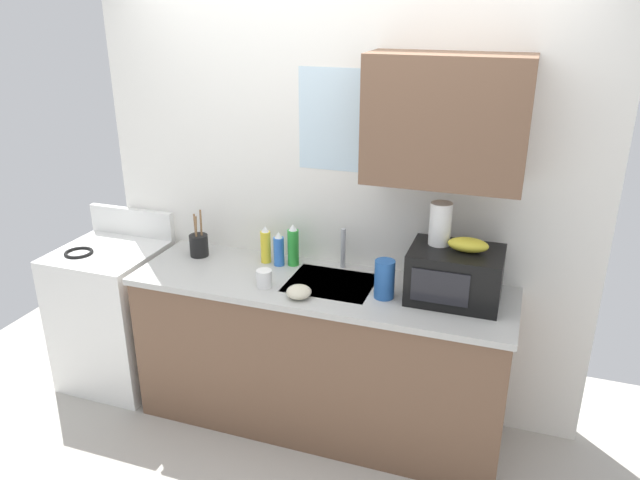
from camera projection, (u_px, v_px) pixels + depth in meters
kitchen_wall_assembly at (356, 189)px, 3.38m from camera, size 2.85×0.42×2.50m
counter_unit at (320, 353)px, 3.47m from camera, size 2.08×0.63×0.90m
sink_faucet at (343, 248)px, 3.46m from camera, size 0.03×0.03×0.23m
stove_range at (115, 314)px, 3.90m from camera, size 0.60×0.60×1.08m
microwave at (455, 275)px, 3.08m from camera, size 0.46×0.35×0.27m
banana_bunch at (468, 245)px, 3.01m from camera, size 0.20×0.11×0.07m
paper_towel_roll at (440, 224)px, 3.07m from camera, size 0.11×0.11×0.22m
dish_soap_bottle_green at (293, 246)px, 3.49m from camera, size 0.06×0.06×0.25m
dish_soap_bottle_blue at (279, 250)px, 3.50m from camera, size 0.06×0.06×0.20m
dish_soap_bottle_yellow at (266, 245)px, 3.53m from camera, size 0.06×0.06×0.22m
cereal_canister at (384, 279)px, 3.11m from camera, size 0.10×0.10×0.20m
mug_white at (264, 278)px, 3.25m from camera, size 0.08×0.08×0.09m
utensil_crock at (199, 245)px, 3.63m from camera, size 0.11×0.11×0.28m
small_bowl at (299, 292)px, 3.13m from camera, size 0.13×0.13×0.06m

